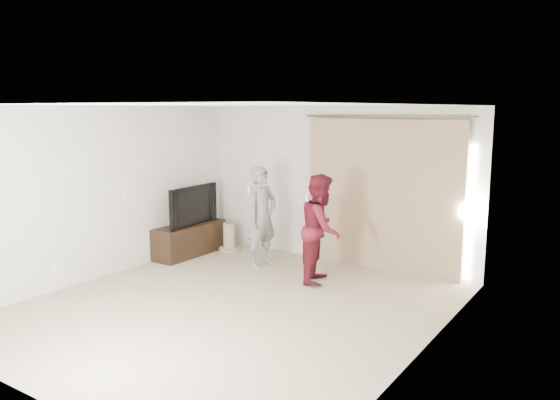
% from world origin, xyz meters
% --- Properties ---
extents(floor, '(5.50, 5.50, 0.00)m').
position_xyz_m(floor, '(0.00, 0.00, 0.00)').
color(floor, tan).
rests_on(floor, ground).
extents(wall_back, '(5.00, 0.04, 2.60)m').
position_xyz_m(wall_back, '(0.00, 2.75, 1.30)').
color(wall_back, silver).
rests_on(wall_back, ground).
extents(wall_left, '(0.04, 5.50, 2.60)m').
position_xyz_m(wall_left, '(-2.50, -0.00, 1.30)').
color(wall_left, silver).
rests_on(wall_left, ground).
extents(ceiling, '(5.00, 5.50, 0.01)m').
position_xyz_m(ceiling, '(0.00, 0.00, 2.60)').
color(ceiling, silver).
rests_on(ceiling, wall_back).
extents(curtain, '(2.80, 0.11, 2.46)m').
position_xyz_m(curtain, '(0.91, 2.68, 1.20)').
color(curtain, tan).
rests_on(curtain, ground).
extents(tv_console, '(0.49, 1.42, 0.55)m').
position_xyz_m(tv_console, '(-2.27, 1.63, 0.27)').
color(tv_console, black).
rests_on(tv_console, ground).
extents(tv, '(0.22, 1.21, 0.69)m').
position_xyz_m(tv, '(-2.27, 1.63, 0.89)').
color(tv, black).
rests_on(tv, tv_console).
extents(scratching_post, '(0.38, 0.38, 0.51)m').
position_xyz_m(scratching_post, '(-1.84, 2.22, 0.21)').
color(scratching_post, tan).
rests_on(scratching_post, ground).
extents(person_man, '(0.48, 0.65, 1.64)m').
position_xyz_m(person_man, '(-0.78, 1.76, 0.82)').
color(person_man, slate).
rests_on(person_man, ground).
extents(person_woman, '(0.82, 0.94, 1.62)m').
position_xyz_m(person_woman, '(0.41, 1.61, 0.81)').
color(person_woman, '#59131E').
rests_on(person_woman, ground).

